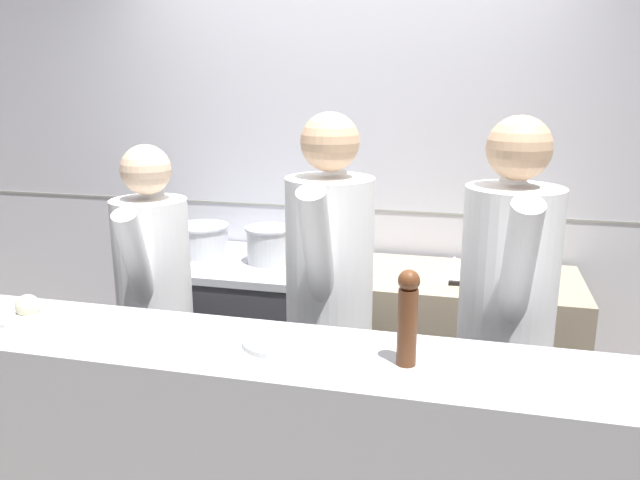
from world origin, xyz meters
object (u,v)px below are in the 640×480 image
(mixing_bowl_steel, at_px, (454,267))
(chef_sous, at_px, (329,303))
(chef_head_cook, at_px, (155,305))
(chef_line, at_px, (505,323))
(plated_dish_main, at_px, (28,311))
(pepper_mill, at_px, (408,316))
(plated_dish_appetiser, at_px, (278,342))
(sauce_pot, at_px, (269,244))
(chefs_knife, at_px, (481,285))
(stock_pot, at_px, (202,239))
(oven_range, at_px, (240,337))

(mixing_bowl_steel, distance_m, chef_sous, 0.82)
(chef_head_cook, relative_size, chef_line, 0.92)
(plated_dish_main, relative_size, pepper_mill, 0.82)
(chef_sous, bearing_deg, chef_line, -5.81)
(plated_dish_appetiser, bearing_deg, plated_dish_main, 179.14)
(sauce_pot, xyz_separation_m, chefs_knife, (1.10, -0.12, -0.10))
(stock_pot, bearing_deg, mixing_bowl_steel, -2.33)
(chefs_knife, relative_size, plated_dish_main, 1.54)
(oven_range, distance_m, pepper_mill, 1.83)
(sauce_pot, distance_m, plated_dish_appetiser, 1.32)
(sauce_pot, height_order, chef_sous, chef_sous)
(oven_range, distance_m, chef_sous, 1.09)
(stock_pot, height_order, chef_line, chef_line)
(chef_head_cook, relative_size, chef_sous, 0.92)
(chefs_knife, distance_m, chef_line, 0.61)
(plated_dish_main, height_order, chef_line, chef_line)
(chef_head_cook, xyz_separation_m, chef_line, (1.49, -0.04, 0.08))
(pepper_mill, bearing_deg, sauce_pot, 123.92)
(plated_dish_appetiser, xyz_separation_m, pepper_mill, (0.42, -0.04, 0.15))
(stock_pot, relative_size, plated_dish_appetiser, 1.29)
(stock_pot, distance_m, sauce_pot, 0.41)
(oven_range, relative_size, chef_head_cook, 0.60)
(sauce_pot, bearing_deg, chef_line, -31.42)
(pepper_mill, bearing_deg, chef_sous, 121.76)
(chefs_knife, relative_size, chef_line, 0.22)
(oven_range, bearing_deg, sauce_pot, -4.20)
(chef_head_cook, height_order, chef_line, chef_line)
(oven_range, xyz_separation_m, mixing_bowl_steel, (1.16, -0.02, 0.51))
(chef_head_cook, bearing_deg, pepper_mill, -39.59)
(plated_dish_main, distance_m, chef_sous, 1.14)
(chef_sous, bearing_deg, pepper_mill, -59.97)
(oven_range, height_order, stock_pot, stock_pot)
(plated_dish_main, relative_size, plated_dish_appetiser, 1.06)
(pepper_mill, relative_size, chef_head_cook, 0.19)
(stock_pot, relative_size, chef_sous, 0.17)
(pepper_mill, bearing_deg, chef_line, 60.92)
(oven_range, height_order, chef_sous, chef_sous)
(mixing_bowl_steel, xyz_separation_m, plated_dish_appetiser, (-0.52, -1.24, 0.08))
(oven_range, xyz_separation_m, chef_line, (1.37, -0.74, 0.51))
(oven_range, relative_size, chef_sous, 0.55)
(oven_range, distance_m, chef_line, 1.64)
(chef_line, bearing_deg, plated_dish_appetiser, -148.00)
(sauce_pot, relative_size, plated_dish_appetiser, 1.08)
(chef_line, bearing_deg, chef_head_cook, 174.94)
(chefs_knife, distance_m, chef_head_cook, 1.51)
(pepper_mill, bearing_deg, chefs_knife, 78.74)
(oven_range, height_order, sauce_pot, sauce_pot)
(stock_pot, bearing_deg, chefs_knife, -6.52)
(chef_sous, xyz_separation_m, chef_line, (0.70, -0.05, -0.00))
(chef_line, bearing_deg, mixing_bowl_steel, 103.41)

